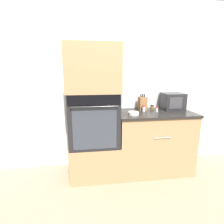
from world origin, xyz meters
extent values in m
plane|color=gray|center=(0.00, 0.00, 0.00)|extent=(12.00, 12.00, 0.00)
cube|color=silver|center=(0.00, 0.63, 1.25)|extent=(8.00, 0.05, 2.50)
cube|color=#A87F56|center=(-0.34, 0.30, 0.24)|extent=(0.68, 0.60, 0.48)
cube|color=black|center=(-0.34, 0.30, 0.84)|extent=(0.66, 0.59, 0.72)
cube|color=black|center=(-0.34, 0.00, 1.14)|extent=(0.63, 0.01, 0.12)
cube|color=#3FBFF2|center=(-0.34, 0.00, 1.14)|extent=(0.09, 0.00, 0.03)
cube|color=#333842|center=(-0.34, 0.00, 0.79)|extent=(0.54, 0.01, 0.54)
cylinder|color=black|center=(-0.34, -0.03, 1.07)|extent=(0.56, 0.02, 0.02)
cube|color=#A87F56|center=(-0.34, 0.30, 1.51)|extent=(0.68, 0.60, 0.60)
cube|color=#A87F56|center=(0.54, 0.30, 0.44)|extent=(1.08, 0.60, 0.87)
cube|color=black|center=(0.54, 0.30, 0.89)|extent=(1.10, 0.63, 0.03)
cylinder|color=#B7B7BC|center=(0.54, -0.01, 0.63)|extent=(0.22, 0.01, 0.01)
cube|color=#232326|center=(0.86, 0.43, 1.03)|extent=(0.31, 0.28, 0.25)
cube|color=#3D3D3F|center=(0.84, 0.29, 1.03)|extent=(0.19, 0.01, 0.17)
cube|color=olive|center=(0.40, 0.46, 1.00)|extent=(0.11, 0.14, 0.20)
cylinder|color=black|center=(0.37, 0.46, 1.12)|extent=(0.02, 0.02, 0.04)
cylinder|color=black|center=(0.40, 0.46, 1.12)|extent=(0.02, 0.02, 0.04)
cylinder|color=black|center=(0.42, 0.46, 1.12)|extent=(0.02, 0.02, 0.04)
cylinder|color=white|center=(0.19, 0.18, 0.92)|extent=(0.14, 0.14, 0.04)
cylinder|color=silver|center=(0.56, 0.29, 0.93)|extent=(0.04, 0.04, 0.06)
cylinder|color=red|center=(0.56, 0.29, 0.97)|extent=(0.03, 0.03, 0.02)
cylinder|color=brown|center=(0.57, 0.50, 0.93)|extent=(0.05, 0.05, 0.05)
cylinder|color=black|center=(0.57, 0.50, 0.96)|extent=(0.05, 0.05, 0.01)
cylinder|color=silver|center=(0.38, 0.34, 0.94)|extent=(0.05, 0.05, 0.07)
cylinder|color=red|center=(0.38, 0.34, 0.99)|extent=(0.04, 0.04, 0.02)
camera|label=1|loc=(-0.41, -2.05, 1.47)|focal=28.00mm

